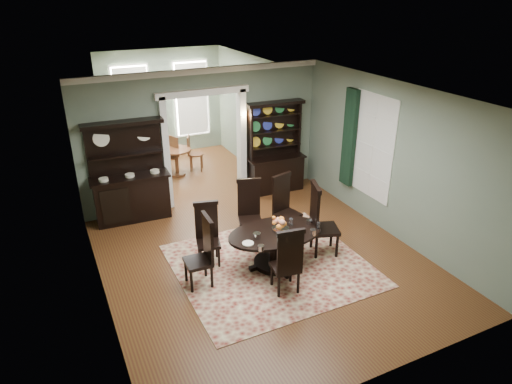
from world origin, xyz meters
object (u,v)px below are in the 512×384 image
Objects in this scene: dining_table at (275,242)px; parlor_table at (176,158)px; sideboard at (130,186)px; welsh_dresser at (275,159)px.

dining_table is 2.26× the size of parlor_table.
sideboard is at bearing -128.66° from parlor_table.
dining_table is at bearing -86.07° from parlor_table.
parlor_table is at bearing 54.19° from sideboard.
parlor_table reaches higher than dining_table.
parlor_table is at bearing 95.60° from dining_table.
dining_table is at bearing -115.12° from welsh_dresser.
dining_table is at bearing -54.27° from sideboard.
dining_table is 3.48m from sideboard.
dining_table is 4.87m from parlor_table.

